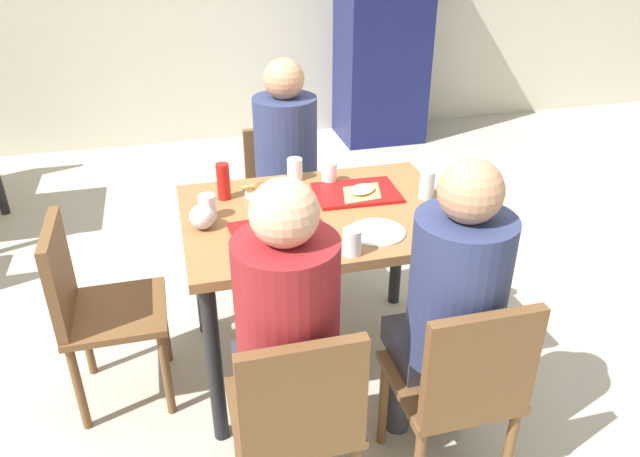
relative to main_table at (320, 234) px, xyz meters
name	(u,v)px	position (x,y,z in m)	size (l,w,h in m)	color
ground_plane	(320,360)	(0.00, 0.00, -0.68)	(10.00, 10.00, 0.02)	#B2AD9E
main_table	(320,234)	(0.00, 0.00, 0.00)	(1.13, 0.83, 0.78)	olive
chair_near_left	(297,415)	(-0.28, -0.80, -0.18)	(0.40, 0.40, 0.84)	brown
chair_near_right	(462,384)	(0.28, -0.80, -0.18)	(0.40, 0.40, 0.84)	brown
chair_far_side	(283,194)	(0.00, 0.80, -0.18)	(0.40, 0.40, 0.84)	brown
chair_left_end	(92,302)	(-0.95, 0.00, -0.18)	(0.40, 0.40, 0.84)	brown
person_in_red	(286,326)	(-0.28, -0.66, 0.07)	(0.32, 0.42, 1.25)	#383842
person_in_brown_jacket	(451,300)	(0.28, -0.66, 0.07)	(0.32, 0.42, 1.25)	#383842
person_far_side	(288,162)	(0.00, 0.66, 0.07)	(0.32, 0.42, 1.25)	#383842
tray_red_near	(280,232)	(-0.20, -0.15, 0.11)	(0.36, 0.26, 0.02)	#B21414
tray_red_far	(356,193)	(0.20, 0.12, 0.11)	(0.36, 0.26, 0.02)	#B21414
paper_plate_center	(270,193)	(-0.17, 0.23, 0.11)	(0.22, 0.22, 0.01)	white
paper_plate_near_edge	(377,232)	(0.17, -0.23, 0.11)	(0.22, 0.22, 0.01)	white
pizza_slice_a	(284,228)	(-0.18, -0.15, 0.13)	(0.21, 0.21, 0.02)	#C68C47
pizza_slice_b	(362,191)	(0.22, 0.10, 0.13)	(0.24, 0.23, 0.02)	#DBAD60
pizza_slice_c	(269,188)	(-0.17, 0.25, 0.12)	(0.25, 0.23, 0.02)	#C68C47
plastic_cup_a	(295,169)	(-0.03, 0.35, 0.16)	(0.07, 0.07, 0.10)	white
plastic_cup_b	(352,242)	(0.03, -0.35, 0.16)	(0.07, 0.07, 0.10)	white
plastic_cup_c	(208,207)	(-0.45, 0.06, 0.16)	(0.07, 0.07, 0.10)	white
plastic_cup_d	(329,173)	(0.11, 0.27, 0.16)	(0.07, 0.07, 0.10)	white
soda_can	(427,184)	(0.48, 0.02, 0.17)	(0.07, 0.07, 0.12)	#B7BCC6
condiment_bottle	(223,181)	(-0.37, 0.23, 0.19)	(0.06, 0.06, 0.16)	red
foil_bundle	(202,217)	(-0.48, -0.02, 0.16)	(0.10, 0.10, 0.10)	silver
drink_fridge	(382,29)	(1.28, 2.85, 0.28)	(0.70, 0.60, 1.90)	#14194C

